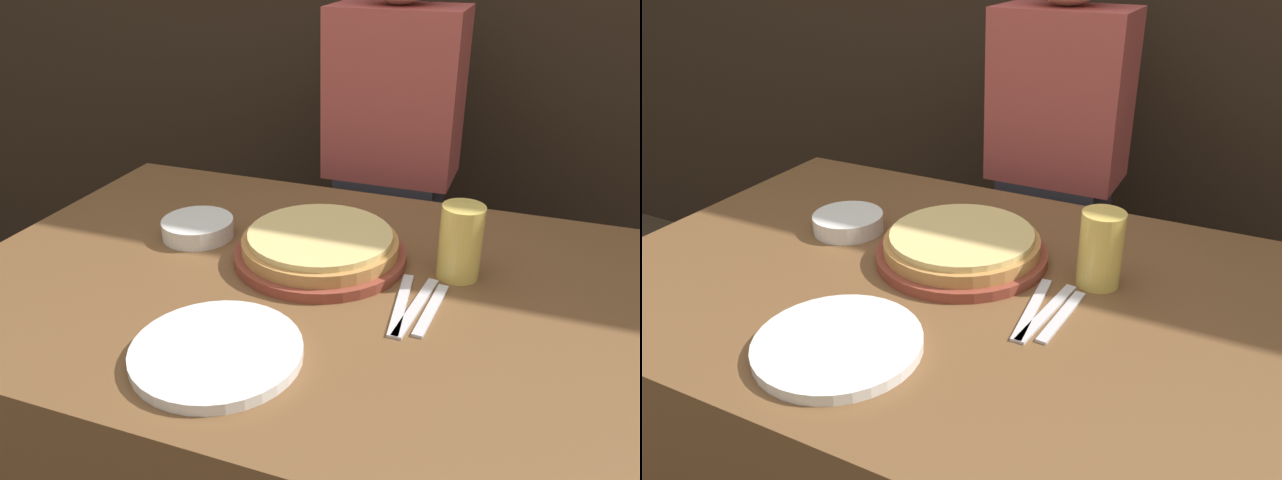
% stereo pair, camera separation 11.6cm
% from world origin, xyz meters
% --- Properties ---
extents(dining_table, '(1.36, 0.86, 0.71)m').
position_xyz_m(dining_table, '(0.00, 0.00, 0.35)').
color(dining_table, brown).
rests_on(dining_table, ground_plane).
extents(pizza_on_board, '(0.32, 0.32, 0.06)m').
position_xyz_m(pizza_on_board, '(-0.06, 0.08, 0.73)').
color(pizza_on_board, brown).
rests_on(pizza_on_board, dining_table).
extents(beer_glass, '(0.08, 0.08, 0.14)m').
position_xyz_m(beer_glass, '(0.19, 0.10, 0.78)').
color(beer_glass, '#E5C65B').
rests_on(beer_glass, dining_table).
extents(dinner_plate, '(0.25, 0.25, 0.02)m').
position_xyz_m(dinner_plate, '(-0.10, -0.26, 0.72)').
color(dinner_plate, white).
rests_on(dinner_plate, dining_table).
extents(side_bowl, '(0.14, 0.14, 0.04)m').
position_xyz_m(side_bowl, '(-0.33, 0.09, 0.73)').
color(side_bowl, white).
rests_on(side_bowl, dining_table).
extents(fork, '(0.04, 0.19, 0.00)m').
position_xyz_m(fork, '(0.12, -0.03, 0.71)').
color(fork, silver).
rests_on(fork, dining_table).
extents(dinner_knife, '(0.04, 0.19, 0.00)m').
position_xyz_m(dinner_knife, '(0.15, -0.03, 0.71)').
color(dinner_knife, silver).
rests_on(dinner_knife, dining_table).
extents(spoon, '(0.03, 0.17, 0.00)m').
position_xyz_m(spoon, '(0.17, -0.03, 0.71)').
color(spoon, silver).
rests_on(spoon, dining_table).
extents(diner_person, '(0.33, 0.20, 1.31)m').
position_xyz_m(diner_person, '(-0.06, 0.63, 0.65)').
color(diner_person, '#33333D').
rests_on(diner_person, ground_plane).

